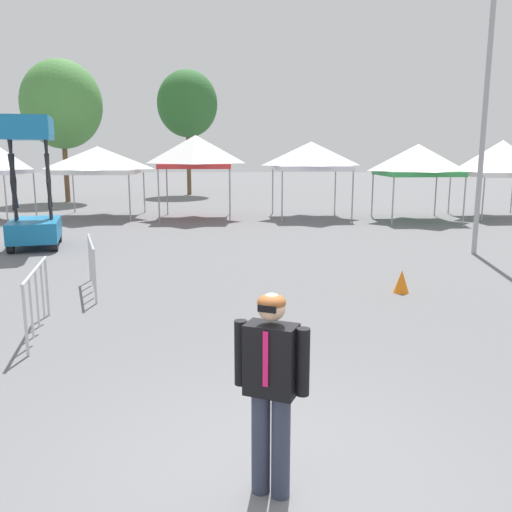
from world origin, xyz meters
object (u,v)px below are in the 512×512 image
canopy_tent_left_of_center (98,160)px  crowd_barrier_near_person (36,288)px  canopy_tent_right_of_center (196,152)px  crowd_barrier_mid_lot (91,256)px  tree_behind_tents_left (62,105)px  traffic_cone_lot_center (402,281)px  scissor_lift (33,209)px  tree_behind_tents_center (187,104)px  person_foreground (271,381)px  canopy_tent_behind_right (502,158)px  light_pole_opposite_side (489,57)px  canopy_tent_center (418,160)px  canopy_tent_behind_left (311,156)px

canopy_tent_left_of_center → crowd_barrier_near_person: (2.85, -15.67, -1.74)m
canopy_tent_right_of_center → crowd_barrier_mid_lot: size_ratio=1.76×
tree_behind_tents_left → traffic_cone_lot_center: bearing=-57.7°
scissor_lift → tree_behind_tents_center: size_ratio=0.48×
canopy_tent_right_of_center → crowd_barrier_near_person: (-1.46, -15.04, -2.10)m
person_foreground → tree_behind_tents_center: bearing=96.1°
canopy_tent_behind_right → light_pole_opposite_side: 10.11m
canopy_tent_left_of_center → scissor_lift: 7.77m
person_foreground → canopy_tent_left_of_center: bearing=107.6°
tree_behind_tents_center → person_foreground: bearing=-83.9°
canopy_tent_left_of_center → canopy_tent_behind_right: (17.58, -0.71, 0.08)m
scissor_lift → canopy_tent_behind_right: bearing=21.5°
crowd_barrier_mid_lot → tree_behind_tents_left: bearing=108.2°
scissor_lift → light_pole_opposite_side: 13.64m
canopy_tent_right_of_center → traffic_cone_lot_center: size_ratio=7.40×
canopy_tent_right_of_center → canopy_tent_left_of_center: bearing=171.7°
crowd_barrier_mid_lot → crowd_barrier_near_person: (-0.17, -2.67, 0.00)m
person_foreground → crowd_barrier_mid_lot: 7.67m
canopy_tent_left_of_center → light_pole_opposite_side: (12.81, -9.19, 2.85)m
canopy_tent_right_of_center → tree_behind_tents_left: 11.59m
canopy_tent_center → crowd_barrier_mid_lot: 15.65m
canopy_tent_left_of_center → scissor_lift: (-0.08, -7.66, -1.31)m
canopy_tent_center → scissor_lift: size_ratio=0.82×
light_pole_opposite_side → tree_behind_tents_center: 23.72m
crowd_barrier_mid_lot → canopy_tent_right_of_center: bearing=84.0°
scissor_lift → crowd_barrier_near_person: bearing=-69.9°
canopy_tent_behind_left → crowd_barrier_near_person: 16.67m
light_pole_opposite_side → crowd_barrier_near_person: (-9.96, -6.48, -4.59)m
light_pole_opposite_side → canopy_tent_behind_right: bearing=60.6°
canopy_tent_left_of_center → person_foreground: 20.96m
canopy_tent_left_of_center → crowd_barrier_mid_lot: canopy_tent_left_of_center is taller
canopy_tent_left_of_center → person_foreground: canopy_tent_left_of_center is taller
person_foreground → crowd_barrier_near_person: (-3.46, 4.25, -0.28)m
canopy_tent_behind_left → person_foreground: (-2.97, -19.51, -1.64)m
canopy_tent_left_of_center → person_foreground: bearing=-72.4°
canopy_tent_center → person_foreground: (-7.27, -18.33, -1.49)m
canopy_tent_behind_right → tree_behind_tents_center: 19.93m
canopy_tent_center → scissor_lift: 15.02m
canopy_tent_right_of_center → crowd_barrier_near_person: canopy_tent_right_of_center is taller
canopy_tent_behind_right → crowd_barrier_near_person: size_ratio=1.65×
canopy_tent_right_of_center → canopy_tent_center: bearing=-6.0°
crowd_barrier_mid_lot → traffic_cone_lot_center: (6.42, -0.36, -0.51)m
canopy_tent_left_of_center → scissor_lift: size_ratio=0.91×
canopy_tent_right_of_center → canopy_tent_behind_left: size_ratio=1.07×
crowd_barrier_mid_lot → traffic_cone_lot_center: size_ratio=4.21×
canopy_tent_left_of_center → tree_behind_tents_center: tree_behind_tents_center is taller
canopy_tent_right_of_center → canopy_tent_center: (9.28, -0.97, -0.33)m
canopy_tent_left_of_center → light_pole_opposite_side: bearing=-35.6°
crowd_barrier_mid_lot → crowd_barrier_near_person: 2.67m
canopy_tent_behind_left → canopy_tent_behind_right: canopy_tent_behind_right is taller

